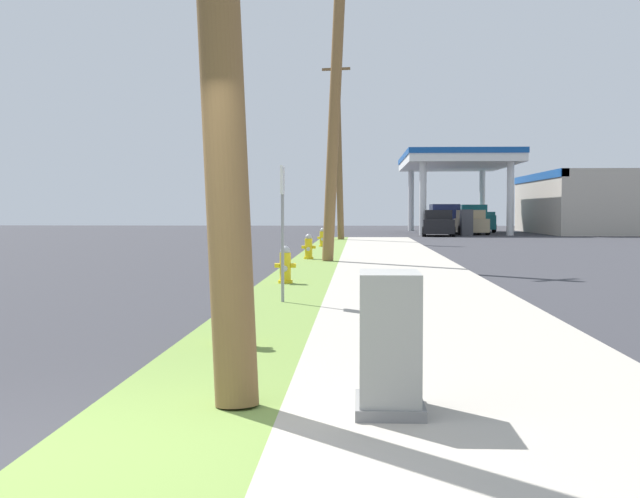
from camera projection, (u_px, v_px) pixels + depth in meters
The scene contains 17 objects.
ground_plane at pixel (14, 482), 4.77m from camera, with size 160.00×160.00×0.00m, color #333338.
grass_verge at pixel (135, 474), 4.74m from camera, with size 1.40×80.00×0.12m, color olive.
sidewalk_slab at pixel (545, 480), 4.63m from camera, with size 3.20×80.00×0.12m, color #A8A093.
fire_hydrant_nearest at pixel (234, 314), 8.90m from camera, with size 0.42×0.37×0.74m.
fire_hydrant_second at pixel (285, 267), 16.41m from camera, with size 0.42×0.38×0.74m.
fire_hydrant_third at pixel (309, 248), 24.62m from camera, with size 0.42×0.37×0.74m.
fire_hydrant_fourth at pixel (323, 238), 32.98m from camera, with size 0.42×0.37×0.74m.
fire_hydrant_fifth at pixel (330, 233), 40.95m from camera, with size 0.42×0.38×0.74m.
utility_pole_midground at pixel (335, 102), 23.58m from camera, with size 1.21×0.96×8.80m.
utility_pole_background at pixel (338, 147), 41.03m from camera, with size 1.40×0.43×8.95m.
utility_cabinet at pixel (389, 347), 5.94m from camera, with size 0.48×0.71×0.99m.
street_sign_post at pixel (282, 205), 13.01m from camera, with size 0.05×0.36×2.12m.
gas_station_canopy at pixel (563, 196), 57.14m from camera, with size 16.04×14.92×5.39m.
car_black_by_near_pump at pixel (438, 224), 50.62m from camera, with size 2.21×4.61×1.57m.
car_tan_by_far_pump at pixel (470, 223), 54.00m from camera, with size 1.99×4.52×1.57m.
truck_navy_at_forecourt at pixel (443, 220), 57.82m from camera, with size 2.27×5.46×1.97m.
truck_teal_on_apron at pixel (474, 219), 60.55m from camera, with size 2.38×5.50×1.97m.
Camera 1 is at (1.97, -4.62, 1.55)m, focal length 46.99 mm.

